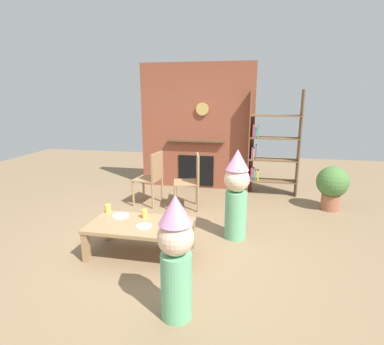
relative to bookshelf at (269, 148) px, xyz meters
name	(u,v)px	position (x,y,z in m)	size (l,w,h in m)	color
ground_plane	(174,246)	(-1.18, -2.40, -0.86)	(12.00, 12.00, 0.00)	#846B4C
brick_fireplace_feature	(197,127)	(-1.39, 0.20, 0.33)	(2.20, 0.28, 2.40)	brown
bookshelf	(269,148)	(0.00, 0.00, 0.00)	(0.90, 0.28, 1.90)	brown
coffee_table	(141,228)	(-1.50, -2.68, -0.54)	(1.18, 0.65, 0.38)	#9E7A51
paper_cup_near_left	(184,224)	(-0.99, -2.68, -0.44)	(0.07, 0.07, 0.09)	#669EE0
paper_cup_near_right	(108,208)	(-2.02, -2.41, -0.43)	(0.07, 0.07, 0.10)	#F2CC4C
paper_cup_center	(145,214)	(-1.51, -2.50, -0.43)	(0.06, 0.06, 0.10)	#F2CC4C
paper_plate_front	(121,216)	(-1.82, -2.51, -0.48)	(0.20, 0.20, 0.01)	white
paper_plate_rear	(144,226)	(-1.43, -2.75, -0.48)	(0.17, 0.17, 0.01)	white
birthday_cake_slice	(169,220)	(-1.18, -2.60, -0.44)	(0.10, 0.10, 0.08)	pink
table_fork	(183,222)	(-1.04, -2.53, -0.48)	(0.15, 0.02, 0.01)	silver
child_with_cone_hat	(176,255)	(-0.83, -3.62, -0.29)	(0.30, 0.30, 1.08)	#66B27F
child_in_pink	(236,192)	(-0.46, -2.01, -0.25)	(0.32, 0.32, 1.17)	#66B27F
dining_chair_left	(152,175)	(-1.91, -1.03, -0.35)	(0.45, 0.45, 0.90)	#9E7A51
dining_chair_middle	(192,178)	(-1.23, -1.06, -0.35)	(0.48, 0.48, 0.90)	#9E7A51
potted_plant_tall	(332,185)	(0.98, -0.68, -0.45)	(0.50, 0.50, 0.72)	#9E5B42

